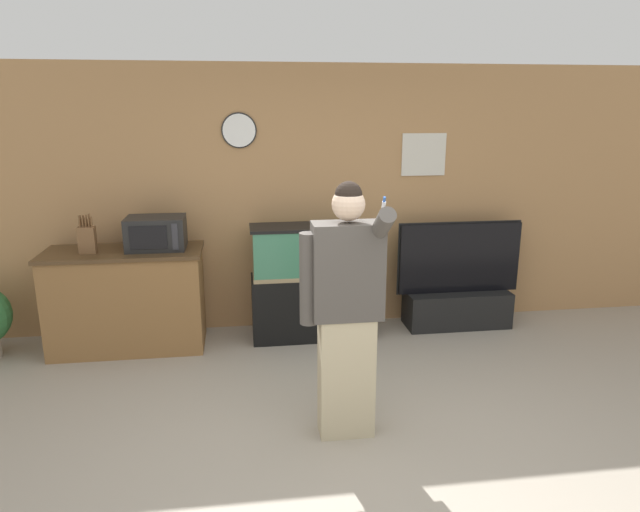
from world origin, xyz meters
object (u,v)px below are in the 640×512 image
at_px(knife_block, 87,239).
at_px(aquarium_on_stand, 313,282).
at_px(person_standing, 346,309).
at_px(counter_island, 127,300).
at_px(tv_on_stand, 457,296).
at_px(microwave, 156,233).

relative_size(knife_block, aquarium_on_stand, 0.29).
xyz_separation_m(aquarium_on_stand, person_standing, (0.00, -1.73, 0.35)).
bearing_deg(counter_island, person_standing, -44.41).
distance_m(counter_island, tv_on_stand, 3.24).
bearing_deg(person_standing, knife_block, 140.80).
bearing_deg(person_standing, counter_island, 135.59).
relative_size(knife_block, person_standing, 0.20).
relative_size(microwave, aquarium_on_stand, 0.44).
bearing_deg(microwave, aquarium_on_stand, 0.39).
height_order(tv_on_stand, person_standing, person_standing).
height_order(microwave, knife_block, knife_block).
bearing_deg(tv_on_stand, knife_block, -177.07).
height_order(knife_block, tv_on_stand, knife_block).
distance_m(counter_island, knife_block, 0.66).
bearing_deg(knife_block, person_standing, -39.20).
bearing_deg(knife_block, tv_on_stand, 2.93).
height_order(counter_island, tv_on_stand, tv_on_stand).
distance_m(counter_island, person_standing, 2.47).
distance_m(tv_on_stand, person_standing, 2.44).
bearing_deg(tv_on_stand, person_standing, -129.55).
relative_size(counter_island, aquarium_on_stand, 1.19).
distance_m(knife_block, tv_on_stand, 3.60).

